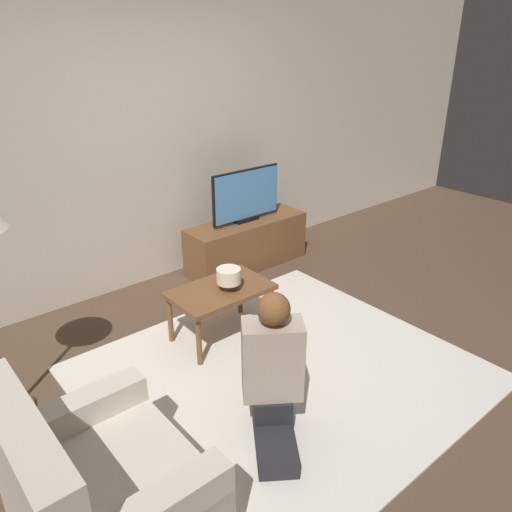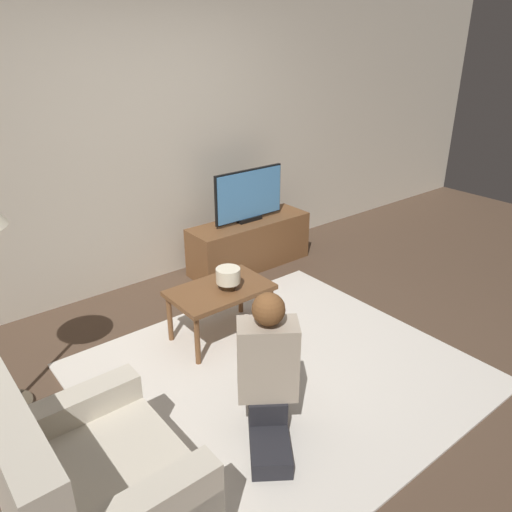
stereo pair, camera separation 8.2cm
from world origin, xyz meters
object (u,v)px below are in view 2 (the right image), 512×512
Objects in this scene: tv at (249,195)px; table_lamp at (228,277)px; coffee_table at (220,294)px; armchair at (93,493)px; person_kneeling at (268,368)px.

tv is 4.31× the size of table_lamp.
armchair is at bearing -143.93° from coffee_table.
armchair reaches higher than coffee_table.
tv is 2.33m from person_kneeling.
table_lamp is at bearing -53.99° from coffee_table.
tv is 1.03× the size of coffee_table.
tv is 0.85× the size of person_kneeling.
tv reaches higher than coffee_table.
table_lamp is (0.40, 0.94, 0.08)m from person_kneeling.
person_kneeling is 5.06× the size of table_lamp.
coffee_table is at bearing 126.01° from table_lamp.
person_kneeling is (-1.34, -1.89, -0.29)m from tv.
armchair is (-1.42, -1.03, -0.09)m from coffee_table.
person_kneeling reaches higher than armchair.
armchair is 1.07m from person_kneeling.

